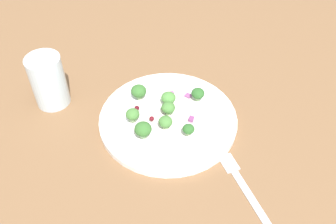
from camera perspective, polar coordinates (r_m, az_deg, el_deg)
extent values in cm
cube|color=brown|center=(70.53, 1.96, -2.38)|extent=(180.00, 180.00, 2.00)
cylinder|color=white|center=(69.64, 0.00, -1.21)|extent=(25.53, 25.53, 1.20)
torus|color=white|center=(69.21, 0.00, -0.87)|extent=(24.48, 24.48, 1.00)
cylinder|color=white|center=(69.13, 0.00, -0.81)|extent=(14.80, 14.80, 0.20)
cylinder|color=#ADD18E|center=(69.22, 0.03, -0.01)|extent=(0.96, 0.96, 0.96)
ellipsoid|color=#477A38|center=(68.40, 0.03, 0.66)|extent=(2.56, 2.56, 1.92)
cylinder|color=#ADD18E|center=(67.64, -5.34, -1.00)|extent=(0.94, 0.94, 0.94)
ellipsoid|color=#477A38|center=(66.83, -5.41, -0.34)|extent=(2.50, 2.50, 1.87)
cylinder|color=#8EB77A|center=(72.63, -4.43, 2.44)|extent=(1.11, 1.11, 1.11)
ellipsoid|color=#386B2D|center=(71.73, -4.49, 3.21)|extent=(2.97, 2.97, 2.23)
cylinder|color=#ADD18E|center=(65.43, 3.11, -3.15)|extent=(0.79, 0.79, 0.79)
ellipsoid|color=#2D6028|center=(64.72, 3.14, -2.60)|extent=(2.10, 2.10, 1.57)
cylinder|color=#8EB77A|center=(72.12, 4.53, 2.19)|extent=(0.94, 0.94, 0.94)
ellipsoid|color=#2D6028|center=(71.35, 4.58, 2.85)|extent=(2.51, 2.51, 1.88)
cylinder|color=#ADD18E|center=(66.89, -0.38, -2.13)|extent=(0.93, 0.93, 0.93)
ellipsoid|color=#477A38|center=(66.07, -0.38, -1.48)|extent=(2.48, 2.48, 1.86)
cylinder|color=#9EC684|center=(71.01, 0.06, 1.47)|extent=(1.02, 1.02, 1.02)
ellipsoid|color=#4C843D|center=(70.16, 0.06, 2.19)|extent=(2.73, 2.73, 2.05)
cylinder|color=#8EB77A|center=(65.03, -3.76, -3.38)|extent=(1.12, 1.12, 1.12)
ellipsoid|color=#386B2D|center=(64.03, -3.82, -2.59)|extent=(2.98, 2.98, 2.23)
sphere|color=maroon|center=(67.83, -2.50, -1.02)|extent=(0.89, 0.89, 0.89)
sphere|color=#4C0A14|center=(70.03, -4.69, 0.74)|extent=(0.93, 0.93, 0.93)
sphere|color=#4C0A14|center=(69.85, -0.43, 0.31)|extent=(0.86, 0.86, 0.86)
cube|color=#A35B93|center=(73.01, 0.42, 2.83)|extent=(1.40, 1.48, 0.50)
cube|color=#843D75|center=(68.04, 3.51, -1.25)|extent=(1.21, 0.96, 0.54)
cube|color=#A35B93|center=(68.10, -0.53, -1.55)|extent=(1.04, 1.41, 0.35)
cube|color=#934C84|center=(73.05, 3.38, 2.42)|extent=(1.52, 1.54, 0.38)
cube|color=silver|center=(60.55, 13.52, -14.09)|extent=(12.90, 9.69, 0.50)
cube|color=silver|center=(64.56, 9.27, -7.63)|extent=(4.32, 4.05, 0.50)
cylinder|color=silver|center=(74.27, -17.64, 4.68)|extent=(6.47, 6.47, 10.44)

